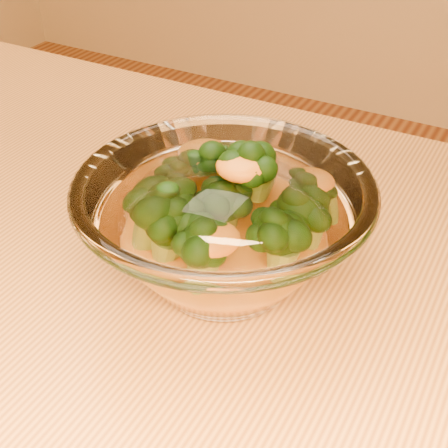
% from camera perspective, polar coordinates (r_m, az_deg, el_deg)
% --- Properties ---
extents(table, '(1.20, 0.80, 0.75)m').
position_cam_1_polar(table, '(0.56, -11.24, -15.04)').
color(table, '#C08039').
rests_on(table, ground).
extents(glass_bowl, '(0.22, 0.22, 0.10)m').
position_cam_1_polar(glass_bowl, '(0.47, 0.00, -0.48)').
color(glass_bowl, white).
rests_on(glass_bowl, table).
extents(cheese_sauce, '(0.11, 0.11, 0.03)m').
position_cam_1_polar(cheese_sauce, '(0.48, 0.00, -2.47)').
color(cheese_sauce, orange).
rests_on(cheese_sauce, glass_bowl).
extents(broccoli_heap, '(0.14, 0.14, 0.08)m').
position_cam_1_polar(broccoli_heap, '(0.47, 0.01, 1.48)').
color(broccoli_heap, black).
rests_on(broccoli_heap, cheese_sauce).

